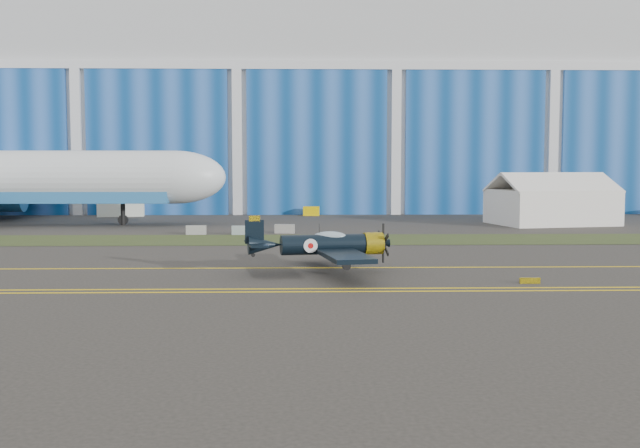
{
  "coord_description": "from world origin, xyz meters",
  "views": [
    {
      "loc": [
        8.6,
        -54.77,
        6.89
      ],
      "look_at": [
        10.14,
        1.77,
        2.42
      ],
      "focal_mm": 42.0,
      "sensor_mm": 36.0,
      "label": 1
    }
  ],
  "objects_px": {
    "tent": "(552,198)",
    "shipping_container": "(121,207)",
    "warbird": "(324,244)",
    "tug": "(311,211)"
  },
  "relations": [
    {
      "from": "warbird",
      "to": "tent",
      "type": "height_order",
      "value": "tent"
    },
    {
      "from": "shipping_container",
      "to": "tug",
      "type": "xyz_separation_m",
      "value": [
        25.66,
        0.68,
        -0.7
      ]
    },
    {
      "from": "warbird",
      "to": "tent",
      "type": "bearing_deg",
      "value": 44.15
    },
    {
      "from": "tug",
      "to": "warbird",
      "type": "bearing_deg",
      "value": -83.99
    },
    {
      "from": "warbird",
      "to": "tent",
      "type": "distance_m",
      "value": 47.56
    },
    {
      "from": "warbird",
      "to": "shipping_container",
      "type": "height_order",
      "value": "warbird"
    },
    {
      "from": "tent",
      "to": "tug",
      "type": "distance_m",
      "value": 31.98
    },
    {
      "from": "tent",
      "to": "shipping_container",
      "type": "height_order",
      "value": "tent"
    },
    {
      "from": "tent",
      "to": "shipping_container",
      "type": "xyz_separation_m",
      "value": [
        -53.4,
        15.06,
        -1.71
      ]
    },
    {
      "from": "warbird",
      "to": "tug",
      "type": "relative_size",
      "value": 6.71
    }
  ]
}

